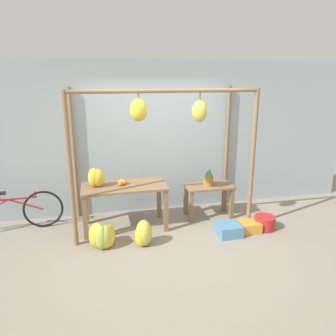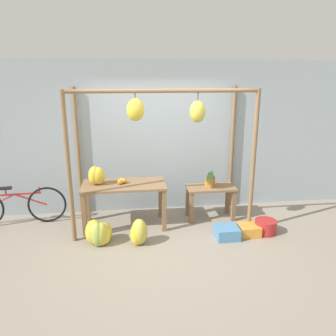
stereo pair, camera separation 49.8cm
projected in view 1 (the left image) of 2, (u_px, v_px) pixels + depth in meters
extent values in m
plane|color=gray|center=(172.00, 245.00, 5.04)|extent=(20.00, 20.00, 0.00)
cube|color=#99A8B2|center=(153.00, 138.00, 6.08)|extent=(8.00, 0.08, 2.80)
cylinder|color=brown|center=(71.00, 172.00, 4.74)|extent=(0.07, 0.07, 2.34)
cylinder|color=brown|center=(252.00, 161.00, 5.35)|extent=(0.07, 0.07, 2.34)
cylinder|color=brown|center=(74.00, 155.00, 5.76)|extent=(0.07, 0.07, 2.34)
cylinder|color=brown|center=(227.00, 147.00, 6.37)|extent=(0.07, 0.07, 2.34)
cylinder|color=brown|center=(167.00, 91.00, 4.73)|extent=(2.87, 0.06, 0.06)
cylinder|color=brown|center=(138.00, 96.00, 4.66)|extent=(0.02, 0.02, 0.07)
ellipsoid|color=gold|center=(139.00, 110.00, 4.72)|extent=(0.26, 0.23, 0.33)
cylinder|color=brown|center=(200.00, 96.00, 4.86)|extent=(0.02, 0.02, 0.11)
ellipsoid|color=gold|center=(200.00, 111.00, 4.92)|extent=(0.24, 0.22, 0.33)
cube|color=brown|center=(124.00, 186.00, 5.44)|extent=(1.40, 0.68, 0.04)
cube|color=brown|center=(85.00, 218.00, 5.13)|extent=(0.07, 0.07, 0.72)
cube|color=brown|center=(166.00, 211.00, 5.41)|extent=(0.07, 0.07, 0.72)
cube|color=brown|center=(86.00, 204.00, 5.68)|extent=(0.07, 0.07, 0.72)
cube|color=brown|center=(159.00, 198.00, 5.96)|extent=(0.07, 0.07, 0.72)
cube|color=brown|center=(209.00, 186.00, 5.92)|extent=(0.86, 0.45, 0.04)
cube|color=brown|center=(191.00, 207.00, 5.76)|extent=(0.07, 0.07, 0.57)
cube|color=brown|center=(232.00, 204.00, 5.92)|extent=(0.07, 0.07, 0.57)
cube|color=brown|center=(186.00, 200.00, 6.09)|extent=(0.07, 0.07, 0.57)
cube|color=brown|center=(224.00, 197.00, 6.25)|extent=(0.07, 0.07, 0.57)
ellipsoid|color=gold|center=(98.00, 178.00, 5.33)|extent=(0.27, 0.25, 0.30)
ellipsoid|color=gold|center=(94.00, 178.00, 5.32)|extent=(0.24, 0.26, 0.32)
sphere|color=orange|center=(124.00, 182.00, 5.45)|extent=(0.09, 0.09, 0.09)
sphere|color=orange|center=(120.00, 184.00, 5.40)|extent=(0.08, 0.08, 0.08)
sphere|color=orange|center=(121.00, 182.00, 5.46)|extent=(0.08, 0.08, 0.08)
sphere|color=orange|center=(120.00, 183.00, 5.40)|extent=(0.08, 0.08, 0.08)
sphere|color=orange|center=(121.00, 183.00, 5.41)|extent=(0.07, 0.07, 0.07)
sphere|color=orange|center=(122.00, 182.00, 5.47)|extent=(0.09, 0.09, 0.09)
cylinder|color=olive|center=(209.00, 180.00, 5.94)|extent=(0.14, 0.14, 0.18)
cone|color=#428442|center=(209.00, 172.00, 5.89)|extent=(0.10, 0.10, 0.14)
cylinder|color=#A3702D|center=(207.00, 182.00, 5.87)|extent=(0.14, 0.14, 0.16)
cone|color=#428442|center=(207.00, 174.00, 5.83)|extent=(0.10, 0.10, 0.13)
cylinder|color=#A3702D|center=(209.00, 182.00, 5.85)|extent=(0.12, 0.12, 0.16)
cone|color=#428442|center=(209.00, 174.00, 5.81)|extent=(0.08, 0.08, 0.14)
cylinder|color=#A3702D|center=(210.00, 181.00, 5.92)|extent=(0.12, 0.12, 0.15)
cone|color=#428442|center=(210.00, 173.00, 5.88)|extent=(0.08, 0.08, 0.14)
ellipsoid|color=yellow|center=(108.00, 238.00, 4.95)|extent=(0.25, 0.27, 0.30)
ellipsoid|color=gold|center=(107.00, 235.00, 5.04)|extent=(0.37, 0.38, 0.32)
ellipsoid|color=gold|center=(98.00, 235.00, 4.94)|extent=(0.38, 0.38, 0.40)
ellipsoid|color=#9EB247|center=(101.00, 237.00, 4.87)|extent=(0.28, 0.29, 0.39)
ellipsoid|color=gold|center=(105.00, 237.00, 4.90)|extent=(0.32, 0.32, 0.37)
ellipsoid|color=gold|center=(144.00, 233.00, 4.99)|extent=(0.29, 0.31, 0.42)
ellipsoid|color=yellow|center=(141.00, 236.00, 4.97)|extent=(0.23, 0.25, 0.35)
cube|color=#4C84B2|center=(229.00, 230.00, 5.34)|extent=(0.37, 0.35, 0.19)
cylinder|color=#AD2323|center=(265.00, 223.00, 5.55)|extent=(0.35, 0.35, 0.23)
torus|color=black|center=(43.00, 209.00, 5.57)|extent=(0.66, 0.08, 0.66)
cylinder|color=maroon|center=(8.00, 200.00, 5.36)|extent=(0.87, 0.10, 0.03)
cylinder|color=maroon|center=(26.00, 204.00, 5.46)|extent=(0.53, 0.07, 0.26)
cylinder|color=maroon|center=(35.00, 194.00, 5.46)|extent=(0.02, 0.02, 0.10)
cube|color=orange|center=(249.00, 226.00, 5.48)|extent=(0.33, 0.32, 0.17)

